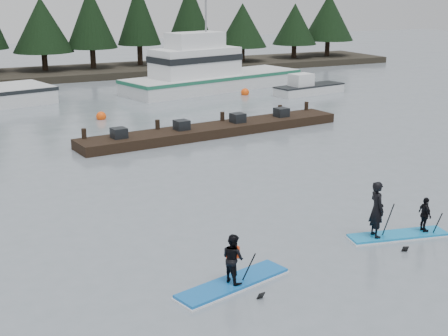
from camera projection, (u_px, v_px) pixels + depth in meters
name	position (u px, v px, depth m)	size (l,w,h in m)	color
ground	(313.00, 254.00, 18.55)	(160.00, 160.00, 0.00)	slate
far_shore	(43.00, 75.00, 54.66)	(70.00, 8.00, 0.60)	#2D281E
treeline	(43.00, 78.00, 54.74)	(60.00, 4.00, 8.00)	black
fishing_boat_medium	(209.00, 82.00, 48.38)	(15.36, 7.44, 8.76)	silver
skiff	(309.00, 89.00, 46.55)	(5.67, 1.70, 0.66)	silver
floating_dock	(214.00, 130.00, 33.57)	(15.23, 2.03, 0.51)	black
buoy_c	(245.00, 95.00, 46.24)	(0.61, 0.61, 0.61)	#FF500C
buoy_b	(101.00, 119.00, 37.59)	(0.60, 0.60, 0.60)	#FF500C
paddleboard_solo	(233.00, 269.00, 16.42)	(3.45, 1.61, 1.88)	#1361B5
paddleboard_duo	(393.00, 218.00, 19.55)	(3.28, 1.58, 2.41)	#1584C6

